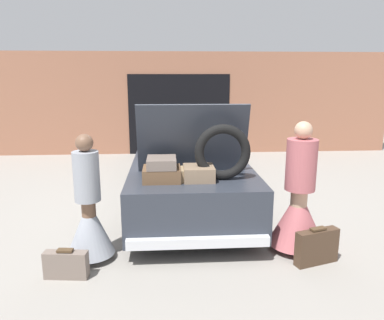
% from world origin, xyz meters
% --- Properties ---
extents(ground_plane, '(40.00, 40.00, 0.00)m').
position_xyz_m(ground_plane, '(0.00, 0.00, 0.00)').
color(ground_plane, gray).
extents(garage_wall_back, '(12.00, 0.14, 2.80)m').
position_xyz_m(garage_wall_back, '(0.00, 4.09, 1.39)').
color(garage_wall_back, '#9E664C').
rests_on(garage_wall_back, ground_plane).
extents(car, '(1.81, 4.77, 1.82)m').
position_xyz_m(car, '(0.00, -0.01, 0.62)').
color(car, '#2D333D').
rests_on(car, ground_plane).
extents(person_left, '(0.57, 0.57, 1.54)m').
position_xyz_m(person_left, '(-1.29, -2.15, 0.55)').
color(person_left, brown).
rests_on(person_left, ground_plane).
extents(person_right, '(0.71, 0.71, 1.65)m').
position_xyz_m(person_right, '(1.29, -2.07, 0.58)').
color(person_right, tan).
rests_on(person_right, ground_plane).
extents(suitcase_beside_left_person, '(0.49, 0.18, 0.34)m').
position_xyz_m(suitcase_beside_left_person, '(-1.47, -2.57, 0.16)').
color(suitcase_beside_left_person, '#75665B').
rests_on(suitcase_beside_left_person, ground_plane).
extents(suitcase_beside_right_person, '(0.56, 0.29, 0.45)m').
position_xyz_m(suitcase_beside_right_person, '(1.40, -2.45, 0.21)').
color(suitcase_beside_right_person, '#473323').
rests_on(suitcase_beside_right_person, ground_plane).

